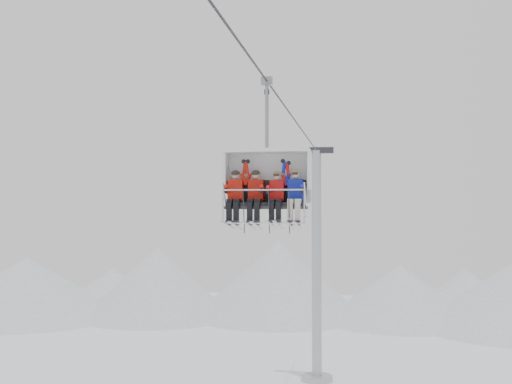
# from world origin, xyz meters

# --- Properties ---
(ridgeline) EXTENTS (72.00, 21.00, 7.00)m
(ridgeline) POSITION_xyz_m (-1.58, 42.05, 2.84)
(ridgeline) COLOR silver
(ridgeline) RESTS_ON ground
(lift_tower_right) EXTENTS (2.00, 1.80, 13.48)m
(lift_tower_right) POSITION_xyz_m (0.00, 22.00, 5.78)
(lift_tower_right) COLOR #A5A7AC
(lift_tower_right) RESTS_ON ground
(haul_cable) EXTENTS (0.06, 50.00, 0.06)m
(haul_cable) POSITION_xyz_m (0.00, 0.00, 13.30)
(haul_cable) COLOR #2F2E34
(haul_cable) RESTS_ON lift_tower_left
(chairlift_carrier) EXTENTS (2.34, 1.17, 3.98)m
(chairlift_carrier) POSITION_xyz_m (0.00, 1.96, 10.67)
(chairlift_carrier) COLOR black
(chairlift_carrier) RESTS_ON haul_cable
(skier_far_left) EXTENTS (0.40, 1.69, 1.60)m
(skier_far_left) POSITION_xyz_m (-0.84, 1.65, 10.20)
(skier_far_left) COLOR red
(skier_far_left) RESTS_ON chairlift_carrier
(skier_center_left) EXTENTS (0.40, 1.69, 1.60)m
(skier_center_left) POSITION_xyz_m (-0.29, 1.65, 10.20)
(skier_center_left) COLOR #AC160C
(skier_center_left) RESTS_ON chairlift_carrier
(skier_center_right) EXTENTS (0.38, 1.69, 1.54)m
(skier_center_right) POSITION_xyz_m (0.29, 1.65, 10.18)
(skier_center_right) COLOR red
(skier_center_right) RESTS_ON chairlift_carrier
(skier_far_right) EXTENTS (0.40, 1.69, 1.60)m
(skier_far_right) POSITION_xyz_m (0.78, 1.65, 10.20)
(skier_far_right) COLOR #13209A
(skier_far_right) RESTS_ON chairlift_carrier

